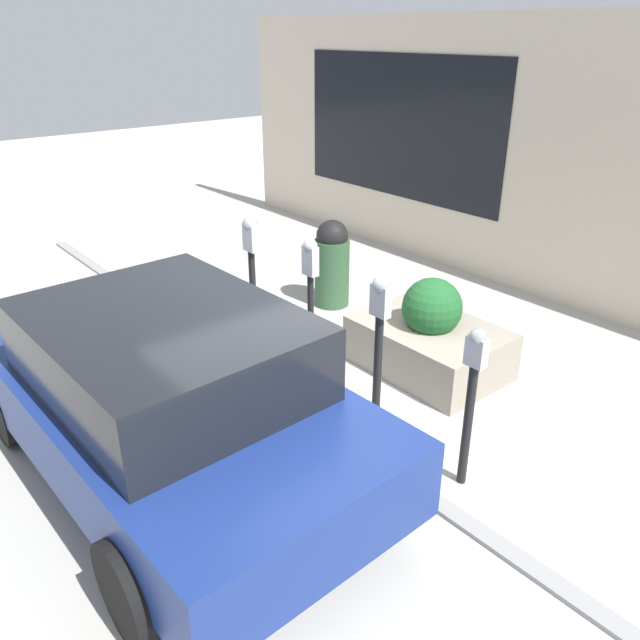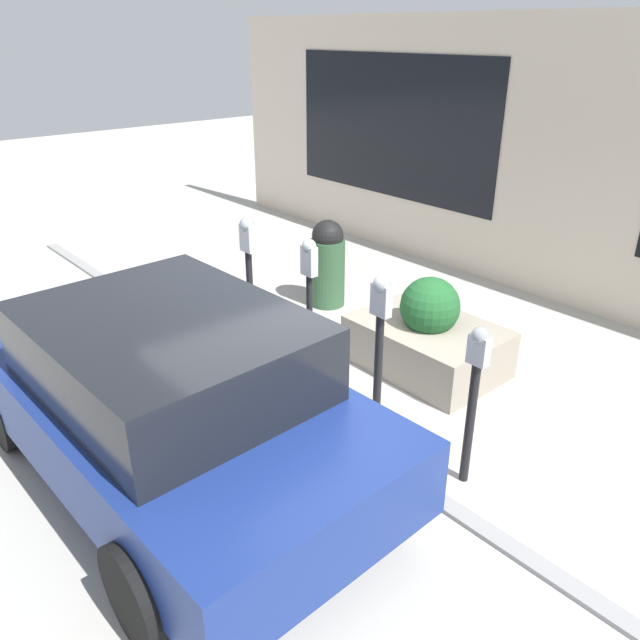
{
  "view_description": "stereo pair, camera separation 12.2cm",
  "coord_description": "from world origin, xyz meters",
  "px_view_note": "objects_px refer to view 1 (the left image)",
  "views": [
    {
      "loc": [
        -4.14,
        3.33,
        3.5
      ],
      "look_at": [
        0.0,
        -0.1,
        0.99
      ],
      "focal_mm": 35.0,
      "sensor_mm": 36.0,
      "label": 1
    },
    {
      "loc": [
        -4.07,
        3.43,
        3.5
      ],
      "look_at": [
        0.0,
        -0.1,
        0.99
      ],
      "focal_mm": 35.0,
      "sensor_mm": 36.0,
      "label": 2
    }
  ],
  "objects_px": {
    "trash_bin": "(332,263)",
    "parking_meter_fourth": "(251,260)",
    "parking_meter_nearest": "(472,387)",
    "planter_box": "(429,339)",
    "parking_meter_second": "(379,329)",
    "parked_car_front": "(164,391)",
    "parking_meter_middle": "(311,287)"
  },
  "relations": [
    {
      "from": "trash_bin",
      "to": "parking_meter_fourth",
      "type": "bearing_deg",
      "value": 103.58
    },
    {
      "from": "parking_meter_nearest",
      "to": "planter_box",
      "type": "relative_size",
      "value": 0.9
    },
    {
      "from": "parking_meter_second",
      "to": "planter_box",
      "type": "distance_m",
      "value": 1.47
    },
    {
      "from": "parking_meter_nearest",
      "to": "parked_car_front",
      "type": "distance_m",
      "value": 2.5
    },
    {
      "from": "parking_meter_second",
      "to": "parking_meter_fourth",
      "type": "height_order",
      "value": "parking_meter_fourth"
    },
    {
      "from": "parking_meter_middle",
      "to": "parking_meter_fourth",
      "type": "relative_size",
      "value": 1.01
    },
    {
      "from": "parking_meter_fourth",
      "to": "parked_car_front",
      "type": "bearing_deg",
      "value": 128.6
    },
    {
      "from": "parking_meter_middle",
      "to": "planter_box",
      "type": "bearing_deg",
      "value": -118.09
    },
    {
      "from": "parking_meter_fourth",
      "to": "planter_box",
      "type": "distance_m",
      "value": 2.21
    },
    {
      "from": "parking_meter_fourth",
      "to": "planter_box",
      "type": "relative_size",
      "value": 1.0
    },
    {
      "from": "parking_meter_second",
      "to": "planter_box",
      "type": "relative_size",
      "value": 0.96
    },
    {
      "from": "parked_car_front",
      "to": "planter_box",
      "type": "bearing_deg",
      "value": -95.34
    },
    {
      "from": "parking_meter_nearest",
      "to": "trash_bin",
      "type": "height_order",
      "value": "parking_meter_nearest"
    },
    {
      "from": "parking_meter_middle",
      "to": "parked_car_front",
      "type": "xyz_separation_m",
      "value": [
        -0.44,
        1.91,
        -0.3
      ]
    },
    {
      "from": "parking_meter_nearest",
      "to": "parking_meter_second",
      "type": "distance_m",
      "value": 1.08
    },
    {
      "from": "parking_meter_middle",
      "to": "planter_box",
      "type": "relative_size",
      "value": 1.0
    },
    {
      "from": "planter_box",
      "to": "trash_bin",
      "type": "relative_size",
      "value": 1.34
    },
    {
      "from": "planter_box",
      "to": "parked_car_front",
      "type": "height_order",
      "value": "parked_car_front"
    },
    {
      "from": "parking_meter_fourth",
      "to": "trash_bin",
      "type": "distance_m",
      "value": 1.66
    },
    {
      "from": "parking_meter_nearest",
      "to": "trash_bin",
      "type": "xyz_separation_m",
      "value": [
        3.59,
        -1.62,
        -0.33
      ]
    },
    {
      "from": "parking_meter_second",
      "to": "parked_car_front",
      "type": "relative_size",
      "value": 0.36
    },
    {
      "from": "parking_meter_middle",
      "to": "parking_meter_fourth",
      "type": "bearing_deg",
      "value": -0.13
    },
    {
      "from": "parking_meter_nearest",
      "to": "planter_box",
      "type": "xyz_separation_m",
      "value": [
        1.5,
        -1.26,
        -0.56
      ]
    },
    {
      "from": "parking_meter_middle",
      "to": "planter_box",
      "type": "distance_m",
      "value": 1.53
    },
    {
      "from": "parking_meter_second",
      "to": "parking_meter_middle",
      "type": "height_order",
      "value": "parking_meter_middle"
    },
    {
      "from": "parking_meter_second",
      "to": "trash_bin",
      "type": "bearing_deg",
      "value": -32.41
    },
    {
      "from": "parking_meter_fourth",
      "to": "parked_car_front",
      "type": "relative_size",
      "value": 0.37
    },
    {
      "from": "parking_meter_nearest",
      "to": "parking_meter_middle",
      "type": "height_order",
      "value": "parking_meter_middle"
    },
    {
      "from": "parking_meter_fourth",
      "to": "planter_box",
      "type": "xyz_separation_m",
      "value": [
        -1.72,
        -1.19,
        -0.72
      ]
    },
    {
      "from": "planter_box",
      "to": "parking_meter_middle",
      "type": "bearing_deg",
      "value": 61.91
    },
    {
      "from": "parking_meter_second",
      "to": "planter_box",
      "type": "xyz_separation_m",
      "value": [
        0.42,
        -1.24,
        -0.66
      ]
    },
    {
      "from": "parking_meter_middle",
      "to": "trash_bin",
      "type": "xyz_separation_m",
      "value": [
        1.46,
        -1.55,
        -0.5
      ]
    }
  ]
}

